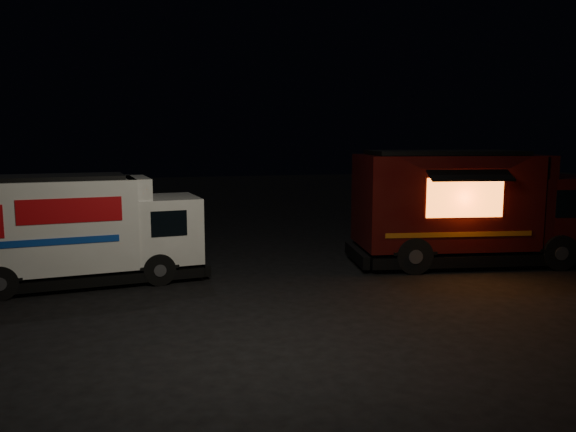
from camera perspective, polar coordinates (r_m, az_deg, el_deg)
The scene contains 3 objects.
ground at distance 13.31m, azimuth -1.38°, elevation -7.92°, with size 80.00×80.00×0.00m, color black.
white_truck at distance 14.93m, azimuth -20.11°, elevation -1.28°, with size 6.04×2.06×2.74m, color silver, non-canonical shape.
red_truck at distance 17.14m, azimuth 18.29°, elevation 0.86°, with size 7.04×2.59×3.28m, color #330C09, non-canonical shape.
Camera 1 is at (-2.97, -12.45, 3.66)m, focal length 35.00 mm.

